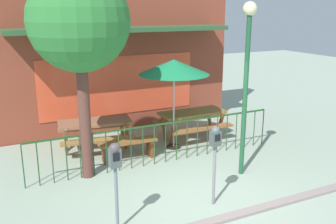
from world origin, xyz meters
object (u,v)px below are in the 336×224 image
Objects in this scene: patio_bench at (128,146)px; parking_meter_near at (115,164)px; picnic_table_left at (95,127)px; street_tree at (79,23)px; street_lamp at (247,65)px; picnic_table_right at (192,117)px; parking_meter_far at (215,145)px; patio_umbrella at (174,68)px.

patio_bench is 3.10m from parking_meter_near.
picnic_table_left is at bearing 80.00° from parking_meter_near.
picnic_table_left is 3.06m from street_tree.
parking_meter_near is 0.42× the size of street_lamp.
parking_meter_near is 3.50m from street_lamp.
street_lamp is at bearing 16.60° from parking_meter_near.
picnic_table_left is at bearing 174.02° from picnic_table_right.
street_lamp is (2.48, -2.78, 1.79)m from picnic_table_left.
parking_meter_far reaches higher than picnic_table_right.
picnic_table_left is 1.13m from patio_bench.
picnic_table_right is 0.79× the size of patio_umbrella.
patio_bench is at bearing -162.06° from picnic_table_right.
parking_meter_far is at bearing 1.77° from parking_meter_near.
patio_bench is (-1.34, -0.25, -1.75)m from patio_umbrella.
street_lamp reaches higher than picnic_table_right.
street_lamp reaches higher than patio_umbrella.
picnic_table_right is 1.29× the size of patio_bench.
picnic_table_right reaches higher than patio_bench.
patio_bench is 0.39× the size of street_lamp.
picnic_table_left is 3.90m from parking_meter_far.
parking_meter_near is 1.01× the size of parking_meter_far.
patio_umbrella is 1.53× the size of parking_meter_far.
parking_meter_far is at bearing -102.39° from patio_umbrella.
parking_meter_near is at bearing -91.98° from street_tree.
parking_meter_near is (-2.52, -3.00, -0.93)m from patio_umbrella.
parking_meter_near reaches higher than picnic_table_right.
picnic_table_left reaches higher than patio_bench.
picnic_table_left is 0.85× the size of patio_umbrella.
picnic_table_right is 1.21× the size of parking_meter_far.
patio_bench is at bearing 104.40° from parking_meter_far.
street_lamp reaches higher than parking_meter_far.
picnic_table_left is 3.82m from parking_meter_near.
picnic_table_left is at bearing 108.31° from parking_meter_far.
parking_meter_near is at bearing -129.96° from patio_umbrella.
street_tree reaches higher than patio_umbrella.
street_lamp is (1.96, -1.82, 2.05)m from patio_bench.
street_tree reaches higher than picnic_table_right.
patio_bench is 2.90m from parking_meter_far.
patio_umbrella reaches higher than patio_bench.
picnic_table_right is at bearing 86.20° from street_lamp.
parking_meter_near reaches higher than picnic_table_left.
patio_umbrella is 0.63× the size of street_lamp.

